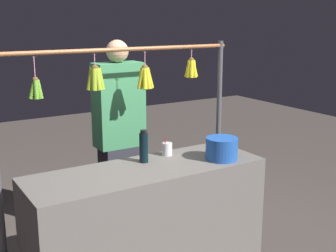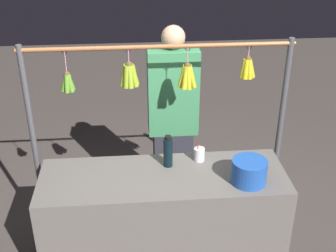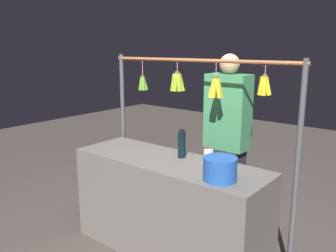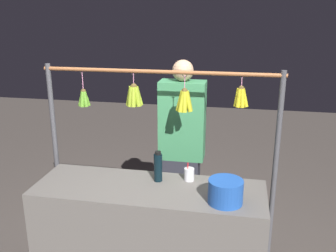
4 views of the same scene
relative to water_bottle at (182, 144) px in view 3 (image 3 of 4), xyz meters
The scene contains 7 objects.
ground_plane 1.00m from the water_bottle, 70.40° to the left, with size 12.00×12.00×0.00m, color #4B433E.
market_counter 0.57m from the water_bottle, 70.40° to the left, with size 1.78×0.60×0.87m, color #66605B.
display_rack 0.36m from the water_bottle, 82.75° to the right, with size 1.99×0.14×1.74m.
water_bottle is the anchor object (origin of this frame).
blue_bucket 0.60m from the water_bottle, 154.63° to the left, with size 0.25×0.25×0.17m, color #2255B4.
drink_cup 0.26m from the water_bottle, 166.90° to the right, with size 0.08×0.08×0.15m.
vendor_person 0.63m from the water_bottle, 98.73° to the right, with size 0.42×0.23×1.76m.
Camera 3 is at (-1.83, 2.24, 1.82)m, focal length 37.83 mm.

